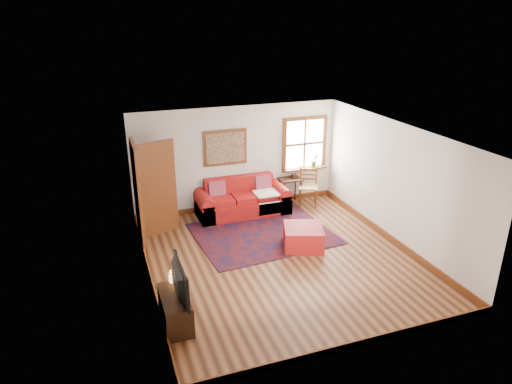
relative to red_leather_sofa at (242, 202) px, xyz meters
name	(u,v)px	position (x,y,z in m)	size (l,w,h in m)	color
ground	(280,258)	(0.02, -2.33, -0.28)	(5.50, 5.50, 0.00)	#452212
room_envelope	(282,179)	(0.02, -2.31, 1.37)	(5.04, 5.54, 2.52)	silver
window	(306,149)	(1.80, 0.38, 1.03)	(1.18, 0.20, 1.38)	white
doorway	(149,190)	(-2.19, -0.54, 0.79)	(0.89, 1.08, 2.14)	black
framed_artwork	(225,148)	(-0.28, 0.39, 1.27)	(1.05, 0.07, 0.85)	brown
persian_rug	(263,234)	(0.07, -1.22, -0.27)	(2.84, 2.27, 0.02)	#56120C
red_leather_sofa	(242,202)	(0.00, 0.00, 0.00)	(2.17, 0.90, 0.85)	#AA1615
red_ottoman	(303,237)	(0.64, -2.04, -0.06)	(0.77, 0.77, 0.44)	#AA1615
side_table	(290,183)	(1.32, 0.20, 0.25)	(0.54, 0.41, 0.65)	black
ladder_back_chair	(308,184)	(1.71, -0.02, 0.24)	(0.59, 0.58, 0.97)	tan
media_cabinet	(175,310)	(-2.26, -3.65, -0.03)	(0.41, 0.90, 0.50)	black
television	(175,281)	(-2.24, -3.69, 0.49)	(0.95, 0.12, 0.55)	black
candle_hurricane	(173,277)	(-2.21, -3.24, 0.30)	(0.12, 0.12, 0.18)	silver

